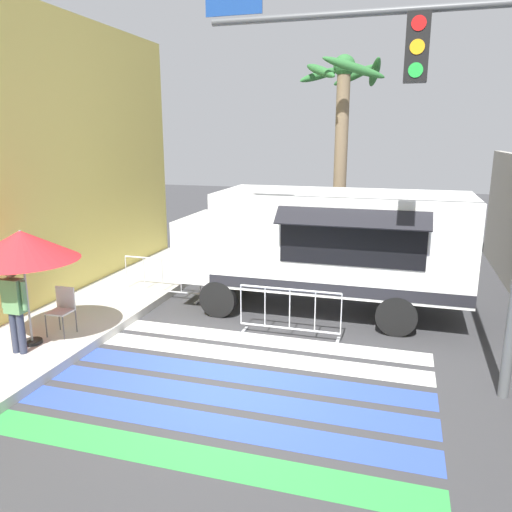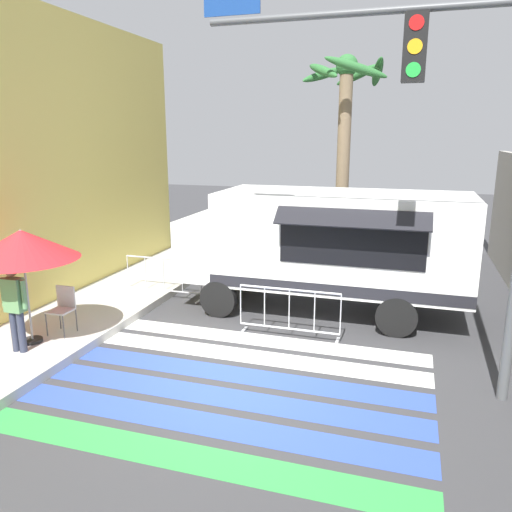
{
  "view_description": "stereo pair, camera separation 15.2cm",
  "coord_description": "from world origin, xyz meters",
  "px_view_note": "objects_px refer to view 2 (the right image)",
  "views": [
    {
      "loc": [
        2.47,
        -7.2,
        3.94
      ],
      "look_at": [
        -0.36,
        2.43,
        1.5
      ],
      "focal_mm": 35.0,
      "sensor_mm": 36.0,
      "label": 1
    },
    {
      "loc": [
        2.62,
        -7.16,
        3.94
      ],
      "look_at": [
        -0.36,
        2.43,
        1.5
      ],
      "focal_mm": 35.0,
      "sensor_mm": 36.0,
      "label": 2
    }
  ],
  "objects_px": {
    "barricade_front": "(289,313)",
    "palm_tree": "(345,127)",
    "food_truck": "(320,241)",
    "barricade_side": "(164,278)",
    "vendor_person": "(15,303)",
    "folding_chair": "(63,305)",
    "patio_umbrella": "(22,245)",
    "traffic_signal_pole": "(459,120)"
  },
  "relations": [
    {
      "from": "folding_chair",
      "to": "patio_umbrella",
      "type": "bearing_deg",
      "value": -107.97
    },
    {
      "from": "barricade_front",
      "to": "palm_tree",
      "type": "relative_size",
      "value": 0.34
    },
    {
      "from": "folding_chair",
      "to": "palm_tree",
      "type": "height_order",
      "value": "palm_tree"
    },
    {
      "from": "barricade_front",
      "to": "palm_tree",
      "type": "bearing_deg",
      "value": 87.67
    },
    {
      "from": "barricade_front",
      "to": "palm_tree",
      "type": "height_order",
      "value": "palm_tree"
    },
    {
      "from": "barricade_side",
      "to": "barricade_front",
      "type": "bearing_deg",
      "value": -23.3
    },
    {
      "from": "patio_umbrella",
      "to": "barricade_side",
      "type": "distance_m",
      "value": 3.99
    },
    {
      "from": "traffic_signal_pole",
      "to": "barricade_front",
      "type": "bearing_deg",
      "value": 153.34
    },
    {
      "from": "traffic_signal_pole",
      "to": "barricade_front",
      "type": "height_order",
      "value": "traffic_signal_pole"
    },
    {
      "from": "patio_umbrella",
      "to": "barricade_side",
      "type": "height_order",
      "value": "patio_umbrella"
    },
    {
      "from": "vendor_person",
      "to": "palm_tree",
      "type": "bearing_deg",
      "value": 58.42
    },
    {
      "from": "vendor_person",
      "to": "barricade_side",
      "type": "distance_m",
      "value": 4.1
    },
    {
      "from": "food_truck",
      "to": "barricade_front",
      "type": "relative_size",
      "value": 3.1
    },
    {
      "from": "folding_chair",
      "to": "vendor_person",
      "type": "height_order",
      "value": "vendor_person"
    },
    {
      "from": "folding_chair",
      "to": "food_truck",
      "type": "bearing_deg",
      "value": 41.48
    },
    {
      "from": "folding_chair",
      "to": "vendor_person",
      "type": "bearing_deg",
      "value": -94.77
    },
    {
      "from": "barricade_front",
      "to": "barricade_side",
      "type": "bearing_deg",
      "value": 156.7
    },
    {
      "from": "patio_umbrella",
      "to": "barricade_side",
      "type": "relative_size",
      "value": 1.05
    },
    {
      "from": "traffic_signal_pole",
      "to": "patio_umbrella",
      "type": "height_order",
      "value": "traffic_signal_pole"
    },
    {
      "from": "patio_umbrella",
      "to": "vendor_person",
      "type": "distance_m",
      "value": 1.04
    },
    {
      "from": "vendor_person",
      "to": "barricade_front",
      "type": "relative_size",
      "value": 0.78
    },
    {
      "from": "barricade_side",
      "to": "palm_tree",
      "type": "height_order",
      "value": "palm_tree"
    },
    {
      "from": "patio_umbrella",
      "to": "folding_chair",
      "type": "distance_m",
      "value": 1.46
    },
    {
      "from": "folding_chair",
      "to": "vendor_person",
      "type": "relative_size",
      "value": 0.57
    },
    {
      "from": "traffic_signal_pole",
      "to": "folding_chair",
      "type": "xyz_separation_m",
      "value": [
        -6.86,
        -0.09,
        -3.41
      ]
    },
    {
      "from": "folding_chair",
      "to": "barricade_side",
      "type": "distance_m",
      "value": 3.04
    },
    {
      "from": "barricade_side",
      "to": "vendor_person",
      "type": "bearing_deg",
      "value": -101.32
    },
    {
      "from": "patio_umbrella",
      "to": "palm_tree",
      "type": "height_order",
      "value": "palm_tree"
    },
    {
      "from": "traffic_signal_pole",
      "to": "barricade_front",
      "type": "distance_m",
      "value": 4.73
    },
    {
      "from": "barricade_front",
      "to": "vendor_person",
      "type": "bearing_deg",
      "value": -150.62
    },
    {
      "from": "food_truck",
      "to": "palm_tree",
      "type": "distance_m",
      "value": 4.51
    },
    {
      "from": "food_truck",
      "to": "barricade_front",
      "type": "height_order",
      "value": "food_truck"
    },
    {
      "from": "barricade_side",
      "to": "patio_umbrella",
      "type": "bearing_deg",
      "value": -103.74
    },
    {
      "from": "food_truck",
      "to": "folding_chair",
      "type": "bearing_deg",
      "value": -144.26
    },
    {
      "from": "food_truck",
      "to": "barricade_front",
      "type": "bearing_deg",
      "value": -98.89
    },
    {
      "from": "traffic_signal_pole",
      "to": "folding_chair",
      "type": "height_order",
      "value": "traffic_signal_pole"
    },
    {
      "from": "barricade_front",
      "to": "folding_chair",
      "type": "bearing_deg",
      "value": -160.86
    },
    {
      "from": "folding_chair",
      "to": "barricade_front",
      "type": "xyz_separation_m",
      "value": [
        4.16,
        1.44,
        -0.22
      ]
    },
    {
      "from": "folding_chair",
      "to": "traffic_signal_pole",
      "type": "bearing_deg",
      "value": 6.47
    },
    {
      "from": "food_truck",
      "to": "barricade_front",
      "type": "xyz_separation_m",
      "value": [
        -0.27,
        -1.75,
        -1.12
      ]
    },
    {
      "from": "barricade_side",
      "to": "palm_tree",
      "type": "relative_size",
      "value": 0.33
    },
    {
      "from": "food_truck",
      "to": "vendor_person",
      "type": "relative_size",
      "value": 3.97
    }
  ]
}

